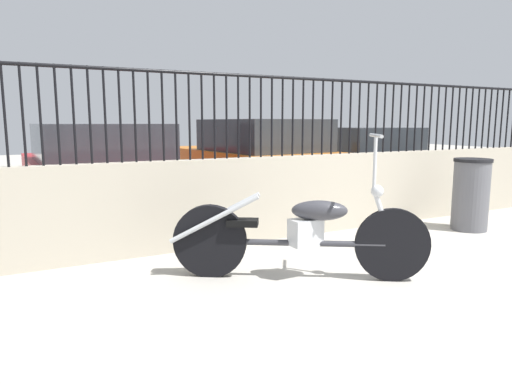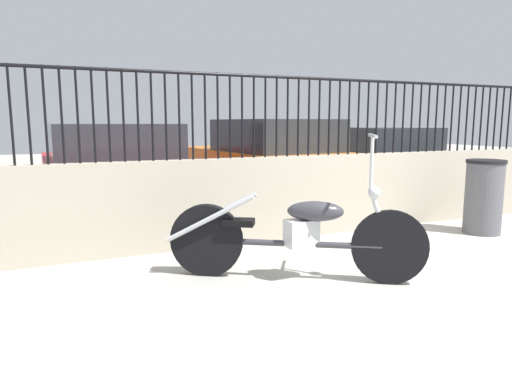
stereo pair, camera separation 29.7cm
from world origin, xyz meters
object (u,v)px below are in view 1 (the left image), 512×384
object	(u,v)px
car_orange	(259,162)
car_red	(100,171)
car_black	(361,157)
trash_bin	(471,194)
motorcycle_dark_grey	(288,233)

from	to	relation	value
car_orange	car_red	bearing A→B (deg)	84.59
car_orange	car_black	distance (m)	2.92
trash_bin	car_orange	distance (m)	3.45
trash_bin	car_orange	world-z (taller)	car_orange
car_red	car_black	distance (m)	5.55
car_black	car_red	bearing A→B (deg)	101.77
car_red	trash_bin	bearing A→B (deg)	-128.65
motorcycle_dark_grey	car_red	world-z (taller)	car_red
motorcycle_dark_grey	car_red	xyz separation A→B (m)	(-1.06, 3.61, 0.27)
car_red	car_orange	xyz separation A→B (m)	(2.67, 0.01, 0.03)
car_black	trash_bin	bearing A→B (deg)	165.12
car_orange	car_black	bearing A→B (deg)	-82.43
trash_bin	car_red	distance (m)	5.19
car_red	car_black	size ratio (longest dim) A/B	1.04
motorcycle_dark_grey	car_black	xyz separation A→B (m)	(4.45, 4.29, 0.24)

